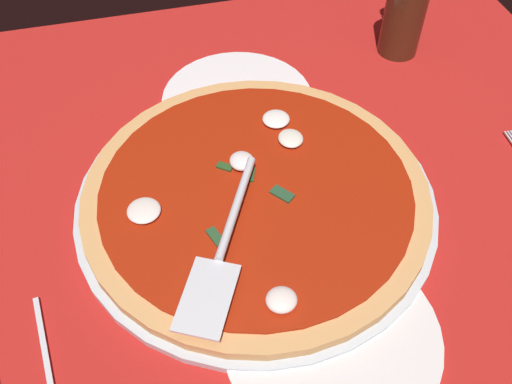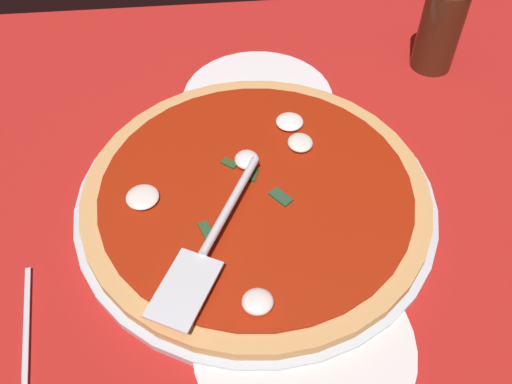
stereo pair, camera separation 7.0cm
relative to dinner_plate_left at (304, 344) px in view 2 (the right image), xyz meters
The scene contains 8 objects.
ground_plane 17.53cm from the dinner_plate_left, ahead, with size 100.92×100.92×0.80cm, color red.
checker_pattern 17.51cm from the dinner_plate_left, ahead, with size 100.92×100.92×0.10cm.
pizza_pan 20.08cm from the dinner_plate_left, ahead, with size 45.47×45.47×1.35cm, color silver.
dinner_plate_left is the anchor object (origin of this frame).
dinner_plate_right 40.02cm from the dinner_plate_left, ahead, with size 22.68×22.68×1.00cm, color white.
pizza 20.18cm from the dinner_plate_left, ahead, with size 43.53×43.53×3.07cm.
pizza_server 14.96cm from the dinner_plate_left, 39.18° to the left, with size 23.04×14.00×1.00cm.
beer_bottle 54.27cm from the dinner_plate_left, 31.24° to the right, with size 6.44×6.44×23.91cm.
Camera 2 is at (-42.66, 9.37, 55.39)cm, focal length 39.05 mm.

